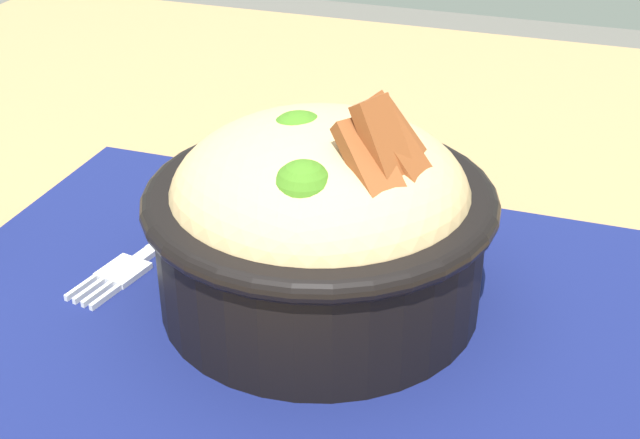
# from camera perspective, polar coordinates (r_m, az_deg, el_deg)

# --- Properties ---
(table) EXTENTS (1.09, 0.99, 0.72)m
(table) POSITION_cam_1_polar(r_m,az_deg,el_deg) (0.54, 1.69, -11.26)
(table) COLOR #99754C
(table) RESTS_ON ground_plane
(placemat) EXTENTS (0.40, 0.29, 0.00)m
(placemat) POSITION_cam_1_polar(r_m,az_deg,el_deg) (0.49, -2.23, -5.42)
(placemat) COLOR #11194C
(placemat) RESTS_ON table
(bowl) EXTENTS (0.18, 0.18, 0.13)m
(bowl) POSITION_cam_1_polar(r_m,az_deg,el_deg) (0.46, 0.02, 0.14)
(bowl) COLOR black
(bowl) RESTS_ON placemat
(fork) EXTENTS (0.04, 0.13, 0.00)m
(fork) POSITION_cam_1_polar(r_m,az_deg,el_deg) (0.53, -11.26, -2.29)
(fork) COLOR silver
(fork) RESTS_ON placemat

